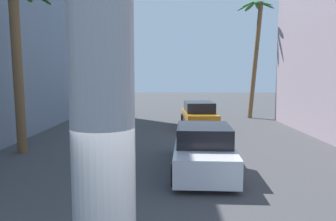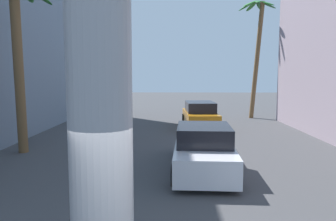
{
  "view_description": "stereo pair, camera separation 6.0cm",
  "coord_description": "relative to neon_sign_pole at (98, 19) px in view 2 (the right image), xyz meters",
  "views": [
    {
      "loc": [
        0.11,
        -3.24,
        3.21
      ],
      "look_at": [
        0.0,
        6.15,
        2.18
      ],
      "focal_mm": 35.0,
      "sensor_mm": 36.0,
      "label": 1
    },
    {
      "loc": [
        0.17,
        -3.24,
        3.21
      ],
      "look_at": [
        0.0,
        6.15,
        2.18
      ],
      "focal_mm": 35.0,
      "sensor_mm": 36.0,
      "label": 2
    }
  ],
  "objects": [
    {
      "name": "palm_tree_far_right",
      "position": [
        7.03,
        19.97,
        1.63
      ],
      "size": [
        2.72,
        2.77,
        8.61
      ],
      "color": "brown",
      "rests_on": "ground"
    },
    {
      "name": "neon_sign_pole",
      "position": [
        0.0,
        0.0,
        0.0
      ],
      "size": [
        2.78,
        1.39,
        9.26
      ],
      "color": "#9E9EA3",
      "rests_on": "ground"
    },
    {
      "name": "car_far",
      "position": [
        2.59,
        15.45,
        -3.19
      ],
      "size": [
        2.11,
        4.58,
        1.56
      ],
      "color": "black",
      "rests_on": "ground"
    },
    {
      "name": "palm_tree_mid_left",
      "position": [
        -5.15,
        8.69,
        0.34
      ],
      "size": [
        2.68,
        2.72,
        6.83
      ],
      "color": "brown",
      "rests_on": "ground"
    },
    {
      "name": "ground_plane",
      "position": [
        0.82,
        8.89,
        -3.93
      ],
      "size": [
        91.1,
        91.1,
        0.0
      ],
      "primitive_type": "plane",
      "color": "#424244"
    },
    {
      "name": "car_lead",
      "position": [
        1.98,
        6.49,
        -3.22
      ],
      "size": [
        2.17,
        5.25,
        1.56
      ],
      "color": "black",
      "rests_on": "ground"
    }
  ]
}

